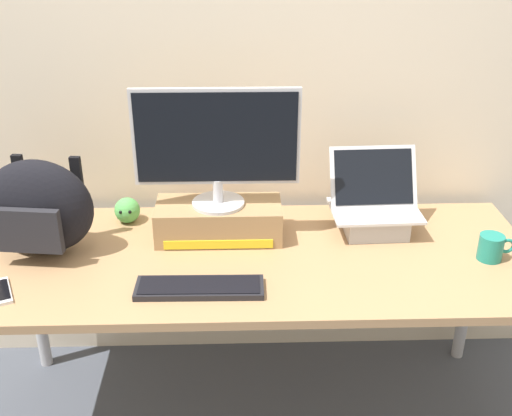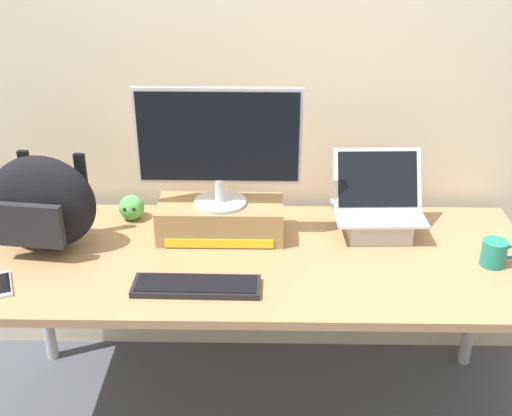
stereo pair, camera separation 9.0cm
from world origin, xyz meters
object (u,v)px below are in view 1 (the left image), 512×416
object	(u,v)px
desktop_monitor	(217,145)
external_keyboard	(200,288)
open_laptop	(374,214)
coffee_mug	(492,247)
plush_toy	(127,210)
toner_box_yellow	(219,220)
messenger_backpack	(39,208)

from	to	relation	value
desktop_monitor	external_keyboard	world-z (taller)	desktop_monitor
open_laptop	external_keyboard	bearing A→B (deg)	-150.02
coffee_mug	plush_toy	xyz separation A→B (m)	(-1.28, 0.32, 0.00)
toner_box_yellow	open_laptop	world-z (taller)	open_laptop
coffee_mug	plush_toy	size ratio (longest dim) A/B	1.30
open_laptop	external_keyboard	xyz separation A→B (m)	(-0.62, -0.39, -0.05)
messenger_backpack	toner_box_yellow	bearing A→B (deg)	15.40
external_keyboard	desktop_monitor	bearing A→B (deg)	82.25
desktop_monitor	coffee_mug	xyz separation A→B (m)	(0.93, -0.19, -0.31)
coffee_mug	plush_toy	world-z (taller)	plush_toy
desktop_monitor	plush_toy	distance (m)	0.48
toner_box_yellow	plush_toy	world-z (taller)	toner_box_yellow
toner_box_yellow	messenger_backpack	size ratio (longest dim) A/B	1.14
desktop_monitor	external_keyboard	distance (m)	0.50
toner_box_yellow	messenger_backpack	distance (m)	0.62
desktop_monitor	plush_toy	world-z (taller)	desktop_monitor
messenger_backpack	coffee_mug	bearing A→B (deg)	3.21
toner_box_yellow	external_keyboard	size ratio (longest dim) A/B	1.11
external_keyboard	coffee_mug	bearing A→B (deg)	10.37
desktop_monitor	messenger_backpack	xyz separation A→B (m)	(-0.60, -0.09, -0.19)
plush_toy	desktop_monitor	bearing A→B (deg)	-20.03
external_keyboard	messenger_backpack	world-z (taller)	messenger_backpack
external_keyboard	plush_toy	xyz separation A→B (m)	(-0.30, 0.48, 0.04)
toner_box_yellow	coffee_mug	xyz separation A→B (m)	(0.93, -0.19, -0.02)
messenger_backpack	coffee_mug	world-z (taller)	messenger_backpack
external_keyboard	messenger_backpack	bearing A→B (deg)	154.95
messenger_backpack	plush_toy	world-z (taller)	messenger_backpack
toner_box_yellow	desktop_monitor	world-z (taller)	desktop_monitor
desktop_monitor	external_keyboard	size ratio (longest dim) A/B	1.42
plush_toy	external_keyboard	bearing A→B (deg)	-58.44
toner_box_yellow	open_laptop	bearing A→B (deg)	3.37
toner_box_yellow	plush_toy	distance (m)	0.37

